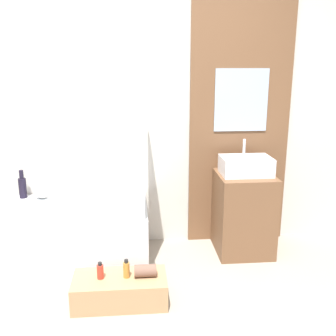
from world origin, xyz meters
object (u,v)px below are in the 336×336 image
object	(u,v)px
vase_round_light	(42,191)
bottle_soap_primary	(100,271)
bathtub	(78,235)
wooden_step_bench	(120,290)
sink	(246,166)
vase_tall_dark	(23,187)
bottle_soap_secondary	(126,269)

from	to	relation	value
vase_round_light	bottle_soap_primary	xyz separation A→B (m)	(0.58, -0.90, -0.32)
bathtub	wooden_step_bench	distance (m)	0.76
sink	vase_tall_dark	world-z (taller)	sink
bottle_soap_primary	bottle_soap_secondary	world-z (taller)	bottle_soap_secondary
bathtub	bottle_soap_primary	distance (m)	0.68
bottle_soap_primary	vase_tall_dark	bearing A→B (deg)	129.08
bathtub	sink	distance (m)	1.59
vase_round_light	bottle_soap_primary	size ratio (longest dim) A/B	1.03
wooden_step_bench	sink	size ratio (longest dim) A/B	1.55
wooden_step_bench	vase_round_light	world-z (taller)	vase_round_light
bathtub	sink	xyz separation A→B (m)	(1.49, 0.10, 0.56)
vase_round_light	bottle_soap_primary	distance (m)	1.12
bathtub	bottle_soap_secondary	bearing A→B (deg)	-56.12
bottle_soap_primary	bottle_soap_secondary	size ratio (longest dim) A/B	0.90
sink	vase_tall_dark	size ratio (longest dim) A/B	1.70
bottle_soap_secondary	sink	bearing A→B (deg)	34.89
bathtub	bottle_soap_secondary	xyz separation A→B (m)	(0.43, -0.64, 0.00)
bathtub	vase_round_light	world-z (taller)	vase_round_light
vase_tall_dark	vase_round_light	xyz separation A→B (m)	(0.17, -0.03, -0.04)
vase_tall_dark	bottle_soap_primary	xyz separation A→B (m)	(0.75, -0.93, -0.36)
sink	vase_tall_dark	xyz separation A→B (m)	(-2.00, 0.19, -0.20)
sink	bottle_soap_secondary	size ratio (longest dim) A/B	3.14
bathtub	vase_round_light	bearing A→B (deg)	142.36
wooden_step_bench	sink	distance (m)	1.52
bathtub	bottle_soap_primary	world-z (taller)	bathtub
vase_tall_dark	bottle_soap_primary	distance (m)	1.25
sink	bottle_soap_primary	size ratio (longest dim) A/B	3.49
wooden_step_bench	vase_tall_dark	world-z (taller)	vase_tall_dark
bottle_soap_primary	bathtub	bearing A→B (deg)	110.68
vase_tall_dark	sink	bearing A→B (deg)	-5.41
sink	vase_tall_dark	bearing A→B (deg)	174.59
vase_round_light	bottle_soap_secondary	size ratio (longest dim) A/B	0.93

